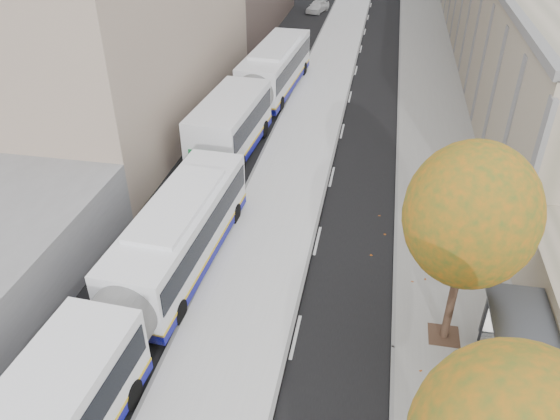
% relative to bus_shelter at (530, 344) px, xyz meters
% --- Properties ---
extents(bus_platform, '(4.25, 150.00, 0.15)m').
position_rel_bus_shelter_xyz_m(bus_platform, '(-9.56, 24.04, -2.11)').
color(bus_platform, silver).
rests_on(bus_platform, ground).
extents(sidewalk, '(4.75, 150.00, 0.08)m').
position_rel_bus_shelter_xyz_m(sidewalk, '(-1.56, 24.04, -2.15)').
color(sidewalk, gray).
rests_on(sidewalk, ground).
extents(bus_shelter, '(1.90, 4.40, 2.53)m').
position_rel_bus_shelter_xyz_m(bus_shelter, '(0.00, 0.00, 0.00)').
color(bus_shelter, '#383A3F').
rests_on(bus_shelter, sidewalk).
extents(tree_c, '(4.20, 4.20, 7.28)m').
position_rel_bus_shelter_xyz_m(tree_c, '(-2.09, 2.04, 3.06)').
color(tree_c, '#302316').
rests_on(tree_c, sidewalk).
extents(bus_near, '(3.44, 17.62, 2.92)m').
position_rel_bus_shelter_xyz_m(bus_near, '(-12.88, 0.48, -0.59)').
color(bus_near, white).
rests_on(bus_near, ground).
extents(bus_far, '(3.96, 19.50, 3.23)m').
position_rel_bus_shelter_xyz_m(bus_far, '(-13.11, 20.86, -0.43)').
color(bus_far, white).
rests_on(bus_far, ground).
extents(distant_car, '(2.55, 4.13, 1.31)m').
position_rel_bus_shelter_xyz_m(distant_car, '(-13.06, 50.37, -1.53)').
color(distant_car, silver).
rests_on(distant_car, ground).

